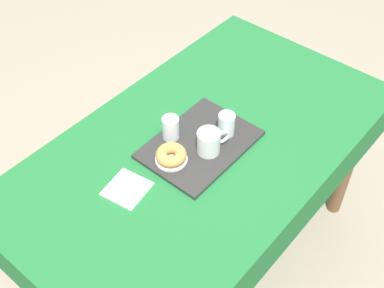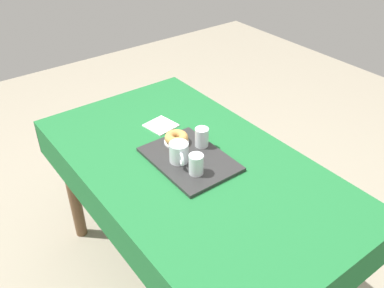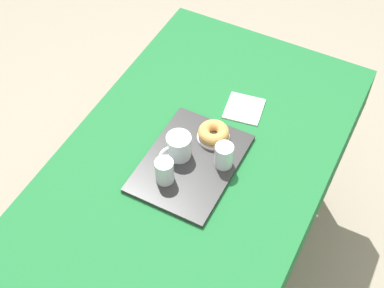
{
  "view_description": "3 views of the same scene",
  "coord_description": "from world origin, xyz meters",
  "px_view_note": "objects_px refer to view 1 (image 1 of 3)",
  "views": [
    {
      "loc": [
        0.98,
        0.78,
        2.05
      ],
      "look_at": [
        0.05,
        -0.01,
        0.78
      ],
      "focal_mm": 47.63,
      "sensor_mm": 36.0,
      "label": 1
    },
    {
      "loc": [
        -1.11,
        0.84,
        1.81
      ],
      "look_at": [
        0.04,
        -0.03,
        0.81
      ],
      "focal_mm": 38.8,
      "sensor_mm": 36.0,
      "label": 2
    },
    {
      "loc": [
        -0.95,
        -0.51,
        2.19
      ],
      "look_at": [
        0.07,
        0.02,
        0.79
      ],
      "focal_mm": 51.95,
      "sensor_mm": 36.0,
      "label": 3
    }
  ],
  "objects_px": {
    "dining_table": "(203,160)",
    "paper_napkin": "(127,189)",
    "sugar_donut_left": "(171,155)",
    "water_glass_near": "(171,129)",
    "donut_plate_left": "(171,159)",
    "tea_mug_left": "(209,142)",
    "serving_tray": "(200,144)",
    "water_glass_far": "(226,125)"
  },
  "relations": [
    {
      "from": "dining_table",
      "to": "tea_mug_left",
      "type": "bearing_deg",
      "value": 59.98
    },
    {
      "from": "serving_tray",
      "to": "sugar_donut_left",
      "type": "xyz_separation_m",
      "value": [
        0.12,
        -0.02,
        0.03
      ]
    },
    {
      "from": "sugar_donut_left",
      "to": "paper_napkin",
      "type": "height_order",
      "value": "sugar_donut_left"
    },
    {
      "from": "tea_mug_left",
      "to": "dining_table",
      "type": "bearing_deg",
      "value": -120.02
    },
    {
      "from": "paper_napkin",
      "to": "sugar_donut_left",
      "type": "bearing_deg",
      "value": 169.33
    },
    {
      "from": "sugar_donut_left",
      "to": "water_glass_far",
      "type": "bearing_deg",
      "value": 164.71
    },
    {
      "from": "dining_table",
      "to": "sugar_donut_left",
      "type": "bearing_deg",
      "value": -8.46
    },
    {
      "from": "tea_mug_left",
      "to": "water_glass_far",
      "type": "distance_m",
      "value": 0.11
    },
    {
      "from": "dining_table",
      "to": "sugar_donut_left",
      "type": "height_order",
      "value": "sugar_donut_left"
    },
    {
      "from": "tea_mug_left",
      "to": "donut_plate_left",
      "type": "bearing_deg",
      "value": -30.48
    },
    {
      "from": "water_glass_near",
      "to": "donut_plate_left",
      "type": "height_order",
      "value": "water_glass_near"
    },
    {
      "from": "dining_table",
      "to": "tea_mug_left",
      "type": "distance_m",
      "value": 0.16
    },
    {
      "from": "water_glass_near",
      "to": "water_glass_far",
      "type": "height_order",
      "value": "same"
    },
    {
      "from": "water_glass_near",
      "to": "sugar_donut_left",
      "type": "xyz_separation_m",
      "value": [
        0.08,
        0.08,
        -0.01
      ]
    },
    {
      "from": "tea_mug_left",
      "to": "sugar_donut_left",
      "type": "relative_size",
      "value": 1.13
    },
    {
      "from": "tea_mug_left",
      "to": "donut_plate_left",
      "type": "relative_size",
      "value": 1.07
    },
    {
      "from": "serving_tray",
      "to": "donut_plate_left",
      "type": "height_order",
      "value": "donut_plate_left"
    },
    {
      "from": "serving_tray",
      "to": "water_glass_far",
      "type": "xyz_separation_m",
      "value": [
        -0.1,
        0.04,
        0.05
      ]
    },
    {
      "from": "dining_table",
      "to": "water_glass_far",
      "type": "bearing_deg",
      "value": 153.23
    },
    {
      "from": "tea_mug_left",
      "to": "paper_napkin",
      "type": "bearing_deg",
      "value": -19.13
    },
    {
      "from": "tea_mug_left",
      "to": "water_glass_near",
      "type": "distance_m",
      "value": 0.15
    },
    {
      "from": "paper_napkin",
      "to": "donut_plate_left",
      "type": "bearing_deg",
      "value": 169.33
    },
    {
      "from": "donut_plate_left",
      "to": "sugar_donut_left",
      "type": "xyz_separation_m",
      "value": [
        0.0,
        0.0,
        0.02
      ]
    },
    {
      "from": "tea_mug_left",
      "to": "water_glass_far",
      "type": "relative_size",
      "value": 1.39
    },
    {
      "from": "water_glass_near",
      "to": "paper_napkin",
      "type": "distance_m",
      "value": 0.27
    },
    {
      "from": "tea_mug_left",
      "to": "paper_napkin",
      "type": "distance_m",
      "value": 0.32
    },
    {
      "from": "dining_table",
      "to": "paper_napkin",
      "type": "distance_m",
      "value": 0.34
    },
    {
      "from": "serving_tray",
      "to": "paper_napkin",
      "type": "xyz_separation_m",
      "value": [
        0.3,
        -0.06,
        -0.0
      ]
    },
    {
      "from": "dining_table",
      "to": "serving_tray",
      "type": "bearing_deg",
      "value": 2.27
    },
    {
      "from": "water_glass_far",
      "to": "dining_table",
      "type": "bearing_deg",
      "value": -26.77
    },
    {
      "from": "water_glass_near",
      "to": "donut_plate_left",
      "type": "relative_size",
      "value": 0.77
    },
    {
      "from": "water_glass_near",
      "to": "paper_napkin",
      "type": "xyz_separation_m",
      "value": [
        0.26,
        0.04,
        -0.05
      ]
    },
    {
      "from": "water_glass_far",
      "to": "paper_napkin",
      "type": "bearing_deg",
      "value": -13.25
    },
    {
      "from": "water_glass_near",
      "to": "dining_table",
      "type": "bearing_deg",
      "value": 122.11
    },
    {
      "from": "serving_tray",
      "to": "water_glass_near",
      "type": "xyz_separation_m",
      "value": [
        0.04,
        -0.1,
        0.05
      ]
    },
    {
      "from": "dining_table",
      "to": "donut_plate_left",
      "type": "relative_size",
      "value": 13.24
    },
    {
      "from": "water_glass_near",
      "to": "paper_napkin",
      "type": "height_order",
      "value": "water_glass_near"
    },
    {
      "from": "dining_table",
      "to": "water_glass_near",
      "type": "relative_size",
      "value": 17.11
    },
    {
      "from": "donut_plate_left",
      "to": "water_glass_near",
      "type": "bearing_deg",
      "value": -137.54
    },
    {
      "from": "sugar_donut_left",
      "to": "water_glass_near",
      "type": "bearing_deg",
      "value": -137.54
    },
    {
      "from": "tea_mug_left",
      "to": "sugar_donut_left",
      "type": "height_order",
      "value": "tea_mug_left"
    },
    {
      "from": "paper_napkin",
      "to": "water_glass_near",
      "type": "bearing_deg",
      "value": -170.78
    }
  ]
}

